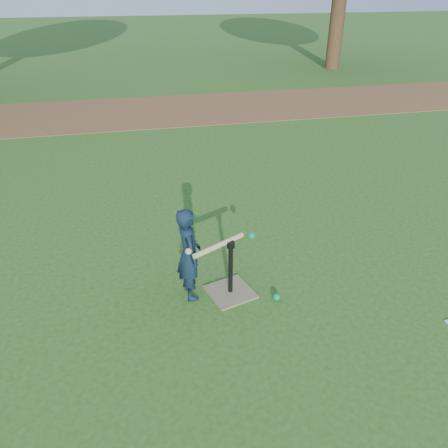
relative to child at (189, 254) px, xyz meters
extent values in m
plane|color=#285116|center=(0.48, -0.25, -0.49)|extent=(80.00, 80.00, 0.00)
cube|color=brown|center=(0.48, 7.25, -0.49)|extent=(24.00, 3.00, 0.01)
imported|color=black|center=(0.00, 0.00, 0.00)|extent=(0.26, 0.38, 0.98)
sphere|color=#0B7F44|center=(0.83, -0.29, -0.45)|extent=(0.08, 0.08, 0.08)
cube|color=#7E704F|center=(0.40, -0.07, -0.48)|extent=(0.53, 0.53, 0.02)
cylinder|color=black|center=(0.40, -0.07, -0.19)|extent=(0.05, 0.05, 0.55)
cylinder|color=black|center=(0.40, -0.07, 0.09)|extent=(0.08, 0.08, 0.06)
cylinder|color=tan|center=(0.28, -0.09, 0.12)|extent=(0.55, 0.33, 0.05)
sphere|color=tan|center=(-0.02, -0.13, 0.12)|extent=(0.06, 0.06, 0.06)
sphere|color=#0B7F44|center=(0.63, 0.00, 0.12)|extent=(0.08, 0.08, 0.08)
cylinder|color=#382316|center=(6.98, 11.75, 1.22)|extent=(0.50, 0.50, 3.42)
camera|label=1|loc=(-0.44, -3.54, 2.33)|focal=35.00mm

